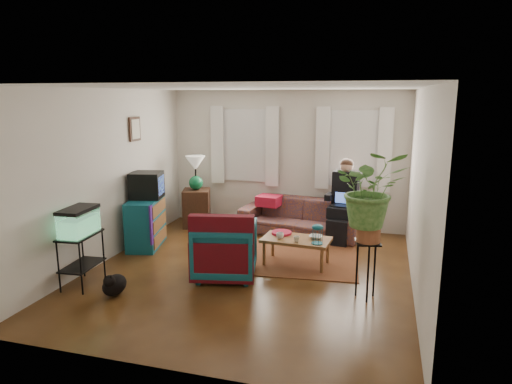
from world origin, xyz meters
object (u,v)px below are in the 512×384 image
(sofa, at_px, (301,211))
(side_table, at_px, (197,208))
(plant_stand, at_px, (366,270))
(armchair, at_px, (225,247))
(coffee_table, at_px, (296,251))
(dresser, at_px, (146,223))
(aquarium_stand, at_px, (82,260))

(sofa, xyz_separation_m, side_table, (-2.03, -0.05, -0.06))
(plant_stand, bearing_deg, sofa, 117.39)
(armchair, bearing_deg, side_table, -70.00)
(coffee_table, bearing_deg, sofa, 102.63)
(dresser, bearing_deg, plant_stand, -29.41)
(sofa, bearing_deg, plant_stand, -54.22)
(sofa, height_order, aquarium_stand, sofa)
(armchair, bearing_deg, coffee_table, -153.61)
(aquarium_stand, distance_m, coffee_table, 3.02)
(aquarium_stand, height_order, plant_stand, plant_stand)
(dresser, height_order, plant_stand, dresser)
(sofa, relative_size, coffee_table, 2.18)
(side_table, height_order, armchair, armchair)
(dresser, height_order, armchair, armchair)
(dresser, xyz_separation_m, armchair, (1.72, -0.86, 0.02))
(dresser, distance_m, plant_stand, 3.80)
(armchair, height_order, coffee_table, armchair)
(aquarium_stand, xyz_separation_m, plant_stand, (3.66, 0.62, 0.02))
(sofa, distance_m, coffee_table, 1.60)
(armchair, distance_m, plant_stand, 1.95)
(side_table, relative_size, plant_stand, 0.98)
(aquarium_stand, height_order, coffee_table, aquarium_stand)
(aquarium_stand, bearing_deg, plant_stand, 5.13)
(sofa, xyz_separation_m, aquarium_stand, (-2.38, -3.10, -0.07))
(side_table, relative_size, coffee_table, 0.73)
(sofa, xyz_separation_m, coffee_table, (0.22, -1.57, -0.22))
(sofa, relative_size, armchair, 2.54)
(dresser, distance_m, coffee_table, 2.61)
(side_table, distance_m, armchair, 2.61)
(sofa, height_order, coffee_table, sofa)
(sofa, height_order, dresser, sofa)
(coffee_table, bearing_deg, plant_stand, -35.76)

